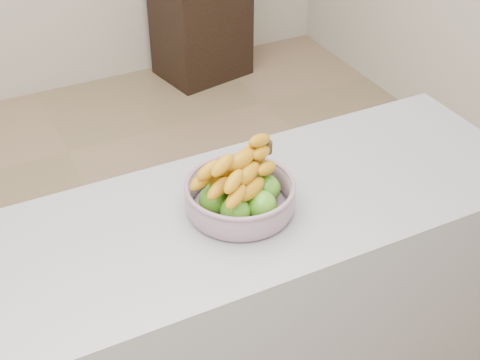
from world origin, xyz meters
The scene contains 4 objects.
ground centered at (0.00, 0.00, 0.00)m, with size 4.00×4.00×0.00m, color #8F7258.
counter centered at (0.00, -0.66, 0.45)m, with size 2.00×0.60×0.90m, color #A0A2A8.
cabinet centered at (1.06, 1.78, 0.48)m, with size 0.53×0.42×0.95m, color black.
fruit_bowl centered at (0.11, -0.66, 0.96)m, with size 0.30×0.30×0.18m.
Camera 1 is at (-0.53, -1.95, 2.04)m, focal length 50.00 mm.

